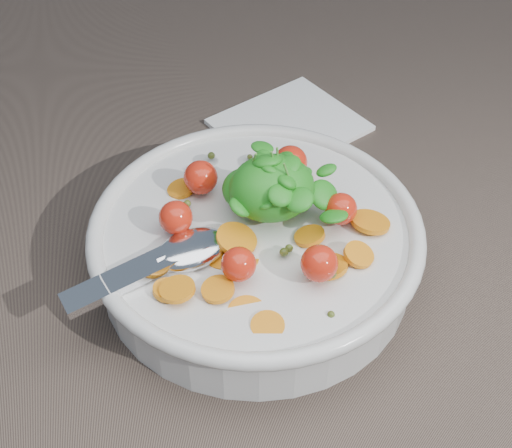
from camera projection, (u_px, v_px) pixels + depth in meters
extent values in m
plane|color=brown|center=(290.00, 289.00, 0.61)|extent=(6.00, 6.00, 0.00)
cylinder|color=silver|center=(256.00, 249.00, 0.61)|extent=(0.27, 0.27, 0.05)
torus|color=silver|center=(256.00, 228.00, 0.59)|extent=(0.28, 0.28, 0.01)
cylinder|color=silver|center=(256.00, 267.00, 0.62)|extent=(0.13, 0.13, 0.01)
cylinder|color=brown|center=(256.00, 249.00, 0.61)|extent=(0.24, 0.24, 0.04)
cylinder|color=orange|center=(271.00, 211.00, 0.61)|extent=(0.03, 0.03, 0.01)
cylinder|color=orange|center=(264.00, 196.00, 0.61)|extent=(0.04, 0.04, 0.01)
cylinder|color=orange|center=(225.00, 254.00, 0.57)|extent=(0.05, 0.05, 0.01)
cylinder|color=orange|center=(181.00, 189.00, 0.62)|extent=(0.03, 0.03, 0.01)
cylinder|color=orange|center=(247.00, 314.00, 0.53)|extent=(0.04, 0.04, 0.01)
cylinder|color=orange|center=(310.00, 236.00, 0.58)|extent=(0.03, 0.03, 0.01)
cylinder|color=orange|center=(177.00, 289.00, 0.53)|extent=(0.04, 0.04, 0.01)
cylinder|color=orange|center=(359.00, 255.00, 0.56)|extent=(0.03, 0.03, 0.01)
cylinder|color=orange|center=(236.00, 239.00, 0.57)|extent=(0.04, 0.04, 0.02)
cylinder|color=orange|center=(268.00, 326.00, 0.52)|extent=(0.03, 0.03, 0.01)
cylinder|color=orange|center=(233.00, 240.00, 0.58)|extent=(0.04, 0.04, 0.01)
cylinder|color=orange|center=(170.00, 290.00, 0.54)|extent=(0.04, 0.04, 0.01)
cylinder|color=orange|center=(189.00, 242.00, 0.58)|extent=(0.04, 0.04, 0.01)
cylinder|color=orange|center=(269.00, 207.00, 0.60)|extent=(0.03, 0.03, 0.01)
cylinder|color=orange|center=(370.00, 222.00, 0.59)|extent=(0.04, 0.04, 0.01)
cylinder|color=orange|center=(326.00, 266.00, 0.56)|extent=(0.05, 0.05, 0.02)
cylinder|color=orange|center=(243.00, 261.00, 0.57)|extent=(0.04, 0.03, 0.01)
cylinder|color=orange|center=(218.00, 289.00, 0.54)|extent=(0.03, 0.03, 0.01)
sphere|color=#46531B|center=(289.00, 248.00, 0.56)|extent=(0.01, 0.01, 0.01)
sphere|color=#46531B|center=(198.00, 168.00, 0.65)|extent=(0.01, 0.01, 0.01)
sphere|color=#46531B|center=(280.00, 180.00, 0.63)|extent=(0.01, 0.01, 0.01)
sphere|color=#46531B|center=(331.00, 315.00, 0.52)|extent=(0.01, 0.01, 0.01)
sphere|color=#46531B|center=(187.00, 204.00, 0.60)|extent=(0.01, 0.01, 0.01)
sphere|color=#46531B|center=(211.00, 156.00, 0.65)|extent=(0.01, 0.01, 0.01)
sphere|color=#46531B|center=(281.00, 190.00, 0.62)|extent=(0.01, 0.01, 0.01)
sphere|color=#46531B|center=(303.00, 205.00, 0.60)|extent=(0.01, 0.01, 0.01)
sphere|color=#46531B|center=(250.00, 157.00, 0.65)|extent=(0.01, 0.01, 0.01)
sphere|color=#46531B|center=(332.00, 274.00, 0.54)|extent=(0.01, 0.01, 0.01)
sphere|color=#46531B|center=(304.00, 207.00, 0.61)|extent=(0.01, 0.01, 0.01)
sphere|color=#46531B|center=(284.00, 252.00, 0.56)|extent=(0.01, 0.01, 0.01)
sphere|color=red|center=(341.00, 209.00, 0.58)|extent=(0.03, 0.03, 0.03)
sphere|color=red|center=(290.00, 162.00, 0.62)|extent=(0.03, 0.03, 0.03)
sphere|color=red|center=(201.00, 177.00, 0.61)|extent=(0.03, 0.03, 0.03)
sphere|color=red|center=(176.00, 217.00, 0.57)|extent=(0.03, 0.03, 0.03)
sphere|color=red|center=(239.00, 264.00, 0.54)|extent=(0.03, 0.03, 0.03)
sphere|color=red|center=(319.00, 263.00, 0.54)|extent=(0.03, 0.03, 0.03)
ellipsoid|color=#289421|center=(272.00, 188.00, 0.58)|extent=(0.07, 0.06, 0.05)
ellipsoid|color=#289421|center=(247.00, 189.00, 0.59)|extent=(0.04, 0.04, 0.03)
ellipsoid|color=#289421|center=(263.00, 169.00, 0.57)|extent=(0.02, 0.02, 0.01)
ellipsoid|color=#289421|center=(299.00, 200.00, 0.55)|extent=(0.03, 0.03, 0.02)
ellipsoid|color=#289421|center=(250.00, 195.00, 0.57)|extent=(0.03, 0.03, 0.02)
ellipsoid|color=#289421|center=(261.00, 179.00, 0.58)|extent=(0.03, 0.03, 0.01)
ellipsoid|color=#289421|center=(284.00, 189.00, 0.56)|extent=(0.02, 0.02, 0.01)
ellipsoid|color=#289421|center=(326.00, 170.00, 0.59)|extent=(0.02, 0.02, 0.01)
ellipsoid|color=#289421|center=(269.00, 204.00, 0.56)|extent=(0.02, 0.02, 0.02)
ellipsoid|color=#289421|center=(264.00, 159.00, 0.57)|extent=(0.02, 0.02, 0.02)
ellipsoid|color=#289421|center=(296.00, 192.00, 0.57)|extent=(0.02, 0.02, 0.02)
ellipsoid|color=#289421|center=(324.00, 195.00, 0.58)|extent=(0.04, 0.03, 0.03)
ellipsoid|color=#289421|center=(284.00, 157.00, 0.58)|extent=(0.02, 0.02, 0.02)
ellipsoid|color=#289421|center=(280.00, 195.00, 0.55)|extent=(0.03, 0.03, 0.02)
ellipsoid|color=#289421|center=(334.00, 216.00, 0.57)|extent=(0.03, 0.03, 0.02)
ellipsoid|color=#289421|center=(264.00, 188.00, 0.57)|extent=(0.02, 0.02, 0.01)
ellipsoid|color=#289421|center=(271.00, 169.00, 0.57)|extent=(0.02, 0.03, 0.02)
ellipsoid|color=#289421|center=(262.00, 148.00, 0.60)|extent=(0.03, 0.03, 0.01)
ellipsoid|color=#289421|center=(269.00, 182.00, 0.58)|extent=(0.03, 0.03, 0.02)
ellipsoid|color=#289421|center=(267.00, 161.00, 0.56)|extent=(0.04, 0.04, 0.02)
ellipsoid|color=#289421|center=(288.00, 166.00, 0.57)|extent=(0.03, 0.03, 0.02)
ellipsoid|color=#289421|center=(298.00, 172.00, 0.59)|extent=(0.03, 0.03, 0.02)
ellipsoid|color=#289421|center=(267.00, 194.00, 0.56)|extent=(0.02, 0.02, 0.01)
ellipsoid|color=#289421|center=(240.00, 207.00, 0.56)|extent=(0.03, 0.03, 0.02)
ellipsoid|color=#289421|center=(286.00, 181.00, 0.56)|extent=(0.02, 0.03, 0.02)
ellipsoid|color=#289421|center=(271.00, 169.00, 0.56)|extent=(0.03, 0.03, 0.02)
cylinder|color=#4C8C33|center=(291.00, 185.00, 0.56)|extent=(0.01, 0.00, 0.04)
cylinder|color=#4C8C33|center=(275.00, 172.00, 0.57)|extent=(0.01, 0.00, 0.05)
cylinder|color=#4C8C33|center=(250.00, 169.00, 0.57)|extent=(0.01, 0.02, 0.04)
cylinder|color=#4C8C33|center=(278.00, 170.00, 0.57)|extent=(0.00, 0.00, 0.05)
ellipsoid|color=silver|center=(192.00, 249.00, 0.56)|extent=(0.07, 0.06, 0.02)
cube|color=silver|center=(136.00, 273.00, 0.55)|extent=(0.12, 0.06, 0.02)
cylinder|color=silver|center=(170.00, 257.00, 0.56)|extent=(0.02, 0.02, 0.01)
cube|color=white|center=(289.00, 125.00, 0.77)|extent=(0.18, 0.17, 0.01)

